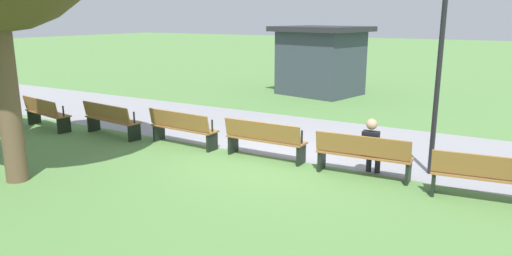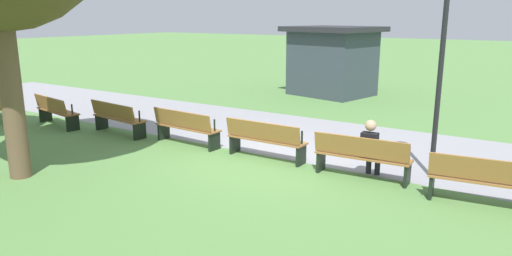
{
  "view_description": "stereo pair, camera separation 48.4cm",
  "coord_description": "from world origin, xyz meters",
  "px_view_note": "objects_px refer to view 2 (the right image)",
  "views": [
    {
      "loc": [
        4.97,
        -8.93,
        3.16
      ],
      "look_at": [
        0.0,
        -0.44,
        0.8
      ],
      "focal_mm": 32.97,
      "sensor_mm": 36.0,
      "label": 1
    },
    {
      "loc": [
        5.38,
        -8.67,
        3.16
      ],
      "look_at": [
        0.0,
        -0.44,
        0.8
      ],
      "focal_mm": 32.97,
      "sensor_mm": 36.0,
      "label": 2
    }
  ],
  "objects_px": {
    "bench_1": "(55,110)",
    "bench_5": "(362,156)",
    "bench_3": "(186,127)",
    "bench_2": "(117,117)",
    "lamp_post": "(444,36)",
    "kiosk": "(332,60)",
    "bench_6": "(488,180)",
    "person_seated": "(370,147)",
    "bench_4": "(265,139)"
  },
  "relations": [
    {
      "from": "bench_1",
      "to": "bench_2",
      "type": "bearing_deg",
      "value": 18.09
    },
    {
      "from": "bench_1",
      "to": "lamp_post",
      "type": "xyz_separation_m",
      "value": [
        10.26,
        1.45,
        2.32
      ]
    },
    {
      "from": "bench_1",
      "to": "kiosk",
      "type": "distance_m",
      "value": 10.6
    },
    {
      "from": "bench_2",
      "to": "bench_1",
      "type": "bearing_deg",
      "value": -165.21
    },
    {
      "from": "bench_2",
      "to": "bench_5",
      "type": "bearing_deg",
      "value": 8.23
    },
    {
      "from": "bench_1",
      "to": "kiosk",
      "type": "xyz_separation_m",
      "value": [
        4.38,
        9.61,
        0.93
      ]
    },
    {
      "from": "bench_5",
      "to": "kiosk",
      "type": "bearing_deg",
      "value": 114.27
    },
    {
      "from": "bench_2",
      "to": "bench_6",
      "type": "relative_size",
      "value": 1.0
    },
    {
      "from": "bench_5",
      "to": "person_seated",
      "type": "xyz_separation_m",
      "value": [
        0.11,
        0.15,
        0.16
      ]
    },
    {
      "from": "bench_3",
      "to": "bench_5",
      "type": "height_order",
      "value": "same"
    },
    {
      "from": "bench_3",
      "to": "kiosk",
      "type": "height_order",
      "value": "kiosk"
    },
    {
      "from": "bench_2",
      "to": "bench_4",
      "type": "distance_m",
      "value": 4.58
    },
    {
      "from": "lamp_post",
      "to": "bench_4",
      "type": "bearing_deg",
      "value": -165.95
    },
    {
      "from": "bench_5",
      "to": "bench_6",
      "type": "relative_size",
      "value": 0.99
    },
    {
      "from": "bench_5",
      "to": "lamp_post",
      "type": "bearing_deg",
      "value": 35.82
    },
    {
      "from": "kiosk",
      "to": "bench_2",
      "type": "bearing_deg",
      "value": -90.31
    },
    {
      "from": "bench_2",
      "to": "lamp_post",
      "type": "relative_size",
      "value": 0.48
    },
    {
      "from": "bench_4",
      "to": "person_seated",
      "type": "relative_size",
      "value": 1.57
    },
    {
      "from": "bench_5",
      "to": "lamp_post",
      "type": "xyz_separation_m",
      "value": [
        1.13,
        0.92,
        2.32
      ]
    },
    {
      "from": "bench_1",
      "to": "person_seated",
      "type": "bearing_deg",
      "value": 14.05
    },
    {
      "from": "bench_5",
      "to": "bench_4",
      "type": "bearing_deg",
      "value": 175.07
    },
    {
      "from": "bench_3",
      "to": "lamp_post",
      "type": "xyz_separation_m",
      "value": [
        5.71,
        0.92,
        2.32
      ]
    },
    {
      "from": "bench_1",
      "to": "person_seated",
      "type": "distance_m",
      "value": 9.26
    },
    {
      "from": "bench_2",
      "to": "kiosk",
      "type": "relative_size",
      "value": 0.49
    },
    {
      "from": "bench_2",
      "to": "kiosk",
      "type": "distance_m",
      "value": 9.57
    },
    {
      "from": "bench_2",
      "to": "person_seated",
      "type": "distance_m",
      "value": 6.98
    },
    {
      "from": "lamp_post",
      "to": "kiosk",
      "type": "xyz_separation_m",
      "value": [
        -5.88,
        8.17,
        -1.38
      ]
    },
    {
      "from": "bench_4",
      "to": "kiosk",
      "type": "xyz_separation_m",
      "value": [
        -2.46,
        9.02,
        0.93
      ]
    },
    {
      "from": "bench_1",
      "to": "bench_6",
      "type": "distance_m",
      "value": 11.41
    },
    {
      "from": "lamp_post",
      "to": "bench_2",
      "type": "bearing_deg",
      "value": -172.03
    },
    {
      "from": "bench_1",
      "to": "bench_2",
      "type": "distance_m",
      "value": 2.29
    },
    {
      "from": "bench_6",
      "to": "kiosk",
      "type": "relative_size",
      "value": 0.49
    },
    {
      "from": "bench_3",
      "to": "bench_6",
      "type": "bearing_deg",
      "value": 1.65
    },
    {
      "from": "bench_5",
      "to": "bench_6",
      "type": "bearing_deg",
      "value": -8.22
    },
    {
      "from": "bench_4",
      "to": "bench_6",
      "type": "xyz_separation_m",
      "value": [
        4.57,
        -0.26,
        0.0
      ]
    },
    {
      "from": "bench_3",
      "to": "bench_4",
      "type": "relative_size",
      "value": 1.01
    },
    {
      "from": "bench_2",
      "to": "bench_5",
      "type": "height_order",
      "value": "same"
    },
    {
      "from": "bench_6",
      "to": "kiosk",
      "type": "height_order",
      "value": "kiosk"
    },
    {
      "from": "bench_6",
      "to": "bench_3",
      "type": "bearing_deg",
      "value": 171.77
    },
    {
      "from": "bench_3",
      "to": "person_seated",
      "type": "bearing_deg",
      "value": 5.13
    },
    {
      "from": "bench_2",
      "to": "bench_3",
      "type": "bearing_deg",
      "value": 11.51
    },
    {
      "from": "person_seated",
      "to": "lamp_post",
      "type": "distance_m",
      "value": 2.51
    },
    {
      "from": "bench_1",
      "to": "bench_4",
      "type": "xyz_separation_m",
      "value": [
        6.83,
        0.59,
        0.0
      ]
    },
    {
      "from": "bench_4",
      "to": "person_seated",
      "type": "bearing_deg",
      "value": 2.03
    },
    {
      "from": "bench_1",
      "to": "bench_5",
      "type": "distance_m",
      "value": 9.14
    },
    {
      "from": "bench_1",
      "to": "bench_5",
      "type": "bearing_deg",
      "value": 13.16
    },
    {
      "from": "bench_6",
      "to": "lamp_post",
      "type": "bearing_deg",
      "value": 129.11
    },
    {
      "from": "bench_1",
      "to": "bench_3",
      "type": "bearing_deg",
      "value": 16.44
    },
    {
      "from": "bench_5",
      "to": "person_seated",
      "type": "relative_size",
      "value": 1.59
    },
    {
      "from": "bench_3",
      "to": "kiosk",
      "type": "relative_size",
      "value": 0.49
    }
  ]
}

